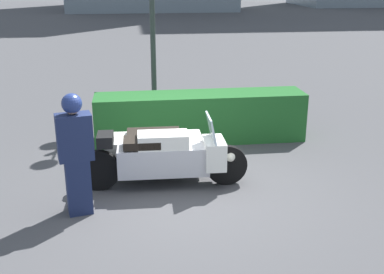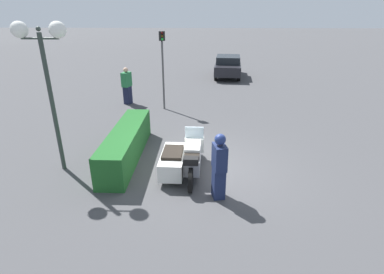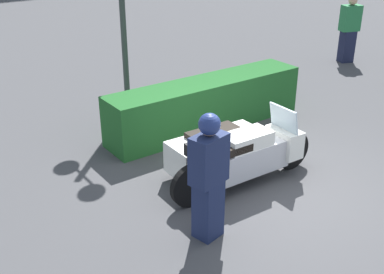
% 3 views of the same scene
% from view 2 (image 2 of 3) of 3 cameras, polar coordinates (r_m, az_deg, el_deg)
% --- Properties ---
extents(ground_plane, '(160.00, 160.00, 0.00)m').
position_cam_2_polar(ground_plane, '(9.13, 2.53, -5.85)').
color(ground_plane, '#424244').
extents(police_motorcycle, '(2.67, 1.23, 1.16)m').
position_cam_2_polar(police_motorcycle, '(8.71, -1.84, -3.87)').
color(police_motorcycle, black).
rests_on(police_motorcycle, ground).
extents(officer_rider, '(0.52, 0.38, 1.73)m').
position_cam_2_polar(officer_rider, '(7.36, 5.20, -5.34)').
color(officer_rider, '#192347').
rests_on(officer_rider, ground).
extents(hedge_bush_curbside, '(4.16, 0.82, 0.96)m').
position_cam_2_polar(hedge_bush_curbside, '(9.77, -12.38, -1.24)').
color(hedge_bush_curbside, '#1E5623').
rests_on(hedge_bush_curbside, ground).
extents(twin_lamp_post, '(0.42, 1.40, 4.16)m').
position_cam_2_polar(twin_lamp_post, '(8.89, -26.58, 14.32)').
color(twin_lamp_post, '#2D3833').
rests_on(twin_lamp_post, ground).
extents(traffic_light_near, '(0.22, 0.29, 3.57)m').
position_cam_2_polar(traffic_light_near, '(14.11, -5.61, 14.42)').
color(traffic_light_near, '#4C4C4C').
rests_on(traffic_light_near, ground).
extents(parked_car_background, '(4.27, 2.12, 1.47)m').
position_cam_2_polar(parked_car_background, '(22.02, 6.86, 13.32)').
color(parked_car_background, black).
rests_on(parked_car_background, ground).
extents(pedestrian_bystander, '(0.59, 0.47, 1.83)m').
position_cam_2_polar(pedestrian_bystander, '(15.56, -12.28, 9.50)').
color(pedestrian_bystander, '#191E38').
rests_on(pedestrian_bystander, ground).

